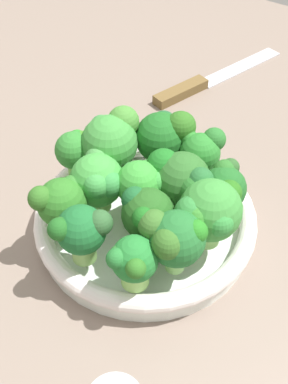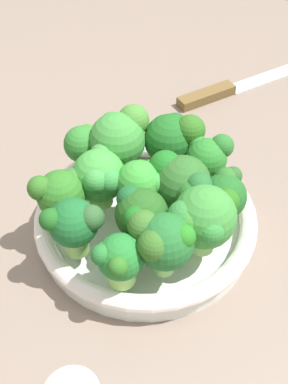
% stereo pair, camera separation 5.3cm
% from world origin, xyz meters
% --- Properties ---
extents(ground_plane, '(1.30, 1.30, 0.03)m').
position_xyz_m(ground_plane, '(0.00, 0.00, -0.01)').
color(ground_plane, gray).
extents(bowl, '(0.25, 0.25, 0.04)m').
position_xyz_m(bowl, '(0.00, 0.04, 0.02)').
color(bowl, white).
rests_on(bowl, ground_plane).
extents(broccoli_floret_0, '(0.05, 0.05, 0.07)m').
position_xyz_m(broccoli_floret_0, '(0.09, 0.02, 0.08)').
color(broccoli_floret_0, '#82B45B').
rests_on(broccoli_floret_0, bowl).
extents(broccoli_floret_1, '(0.06, 0.05, 0.07)m').
position_xyz_m(broccoli_floret_1, '(0.00, 0.03, 0.08)').
color(broccoli_floret_1, '#95C75F').
rests_on(broccoli_floret_1, bowl).
extents(broccoli_floret_2, '(0.07, 0.06, 0.08)m').
position_xyz_m(broccoli_floret_2, '(0.00, 0.11, 0.08)').
color(broccoli_floret_2, '#95D46E').
rests_on(broccoli_floret_2, bowl).
extents(broccoli_floret_3, '(0.05, 0.05, 0.07)m').
position_xyz_m(broccoli_floret_3, '(-0.08, 0.06, 0.08)').
color(broccoli_floret_3, '#84BE4C').
rests_on(broccoli_floret_3, bowl).
extents(broccoli_floret_4, '(0.08, 0.06, 0.08)m').
position_xyz_m(broccoli_floret_4, '(-0.03, -0.03, 0.09)').
color(broccoli_floret_4, '#88CA68').
rests_on(broccoli_floret_4, bowl).
extents(broccoli_floret_5, '(0.06, 0.07, 0.07)m').
position_xyz_m(broccoli_floret_5, '(0.05, 0.10, 0.08)').
color(broccoli_floret_5, '#92D472').
rests_on(broccoli_floret_5, bowl).
extents(broccoli_floret_6, '(0.06, 0.05, 0.06)m').
position_xyz_m(broccoli_floret_6, '(0.07, -0.02, 0.07)').
color(broccoli_floret_6, '#9DD861').
rests_on(broccoli_floret_6, bowl).
extents(broccoli_floret_7, '(0.06, 0.06, 0.07)m').
position_xyz_m(broccoli_floret_7, '(0.02, -0.01, 0.08)').
color(broccoli_floret_7, '#7DC05C').
rests_on(broccoli_floret_7, bowl).
extents(broccoli_floret_8, '(0.07, 0.07, 0.08)m').
position_xyz_m(broccoli_floret_8, '(-0.07, 0.01, 0.08)').
color(broccoli_floret_8, '#8ACB61').
rests_on(broccoli_floret_8, bowl).
extents(broccoli_floret_9, '(0.06, 0.05, 0.07)m').
position_xyz_m(broccoli_floret_9, '(-0.04, 0.11, 0.08)').
color(broccoli_floret_9, '#7FB14E').
rests_on(broccoli_floret_9, bowl).
extents(broccoli_floret_10, '(0.06, 0.06, 0.07)m').
position_xyz_m(broccoli_floret_10, '(0.04, 0.06, 0.08)').
color(broccoli_floret_10, '#8DC25A').
rests_on(broccoli_floret_10, bowl).
extents(broccoli_floret_11, '(0.06, 0.08, 0.07)m').
position_xyz_m(broccoli_floret_11, '(-0.02, 0.07, 0.08)').
color(broccoli_floret_11, '#82B74F').
rests_on(broccoli_floret_11, bowl).
extents(broccoli_floret_12, '(0.05, 0.04, 0.06)m').
position_xyz_m(broccoli_floret_12, '(0.00, -0.06, 0.07)').
color(broccoli_floret_12, '#76C04F').
rests_on(broccoli_floret_12, bowl).
extents(broccoli_floret_13, '(0.05, 0.05, 0.06)m').
position_xyz_m(broccoli_floret_13, '(0.09, 0.08, 0.07)').
color(broccoli_floret_13, '#97D868').
rests_on(broccoli_floret_13, bowl).
extents(knife, '(0.26, 0.10, 0.01)m').
position_xyz_m(knife, '(-0.30, -0.06, 0.01)').
color(knife, silver).
rests_on(knife, ground_plane).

